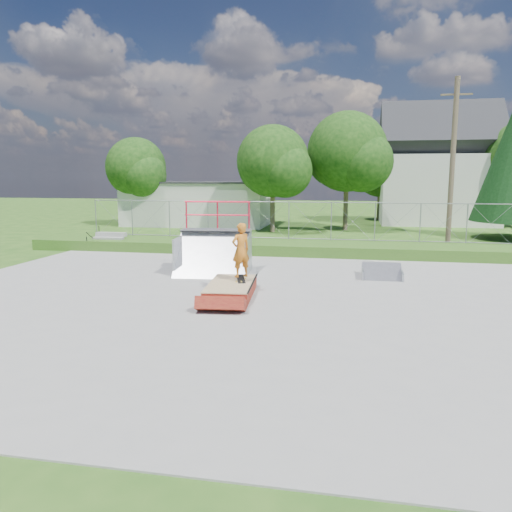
{
  "coord_description": "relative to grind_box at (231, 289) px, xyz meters",
  "views": [
    {
      "loc": [
        3.01,
        -13.07,
        3.48
      ],
      "look_at": [
        0.16,
        1.54,
        1.1
      ],
      "focal_mm": 35.0,
      "sensor_mm": 36.0,
      "label": 1
    }
  ],
  "objects": [
    {
      "name": "flat_bank_ramp",
      "position": [
        4.49,
        3.49,
        0.01
      ],
      "size": [
        1.36,
        1.45,
        0.42
      ],
      "primitive_type": null,
      "rotation": [
        0.0,
        0.0,
        -0.0
      ],
      "color": "#9B9EA3",
      "rests_on": "concrete_pad"
    },
    {
      "name": "concrete_stairs",
      "position": [
        -8.05,
        7.87,
        0.2
      ],
      "size": [
        1.5,
        1.6,
        0.8
      ],
      "primitive_type": null,
      "color": "gray",
      "rests_on": "ground"
    },
    {
      "name": "skateboard",
      "position": [
        0.21,
        0.36,
        0.24
      ],
      "size": [
        0.45,
        0.82,
        0.13
      ],
      "primitive_type": "cube",
      "rotation": [
        0.14,
        0.0,
        0.31
      ],
      "color": "black",
      "rests_on": "grind_box"
    },
    {
      "name": "tree_center",
      "position": [
        3.24,
        18.98,
        4.65
      ],
      "size": [
        5.44,
        5.12,
        7.6
      ],
      "color": "#4E4031",
      "rests_on": "ground"
    },
    {
      "name": "utility_pole",
      "position": [
        7.95,
        11.17,
        3.8
      ],
      "size": [
        0.24,
        0.24,
        8.0
      ],
      "primitive_type": "cylinder",
      "color": "#4E4031",
      "rests_on": "ground"
    },
    {
      "name": "tree_left_far",
      "position": [
        -11.32,
        19.01,
        3.74
      ],
      "size": [
        4.42,
        4.16,
        6.18
      ],
      "color": "#4E4031",
      "rests_on": "ground"
    },
    {
      "name": "tree_back_mid",
      "position": [
        5.66,
        27.03,
        3.43
      ],
      "size": [
        4.08,
        3.84,
        5.7
      ],
      "color": "#4E4031",
      "rests_on": "ground"
    },
    {
      "name": "ground",
      "position": [
        0.45,
        -0.83,
        -0.2
      ],
      "size": [
        120.0,
        120.0,
        0.0
      ],
      "primitive_type": "plane",
      "color": "#265217",
      "rests_on": "ground"
    },
    {
      "name": "skater",
      "position": [
        0.21,
        0.36,
        1.05
      ],
      "size": [
        0.7,
        0.69,
        1.62
      ],
      "primitive_type": "imported",
      "rotation": [
        0.0,
        0.0,
        3.89
      ],
      "color": "#C76E1D",
      "rests_on": "grind_box"
    },
    {
      "name": "gable_house",
      "position": [
        9.45,
        25.17,
        3.64
      ],
      "size": [
        8.4,
        6.08,
        8.94
      ],
      "color": "silver",
      "rests_on": "ground"
    },
    {
      "name": "chain_link_fence",
      "position": [
        0.45,
        9.67,
        1.2
      ],
      "size": [
        20.0,
        0.06,
        1.8
      ],
      "primitive_type": null,
      "color": "gray",
      "rests_on": "grass_berm"
    },
    {
      "name": "tree_left_near",
      "position": [
        -1.3,
        17.0,
        4.04
      ],
      "size": [
        4.76,
        4.48,
        6.65
      ],
      "color": "#4E4031",
      "rests_on": "ground"
    },
    {
      "name": "concrete_pad",
      "position": [
        0.45,
        -0.83,
        -0.18
      ],
      "size": [
        20.0,
        16.0,
        0.04
      ],
      "primitive_type": "cube",
      "color": "gray",
      "rests_on": "ground"
    },
    {
      "name": "grass_berm",
      "position": [
        0.45,
        8.67,
        0.05
      ],
      "size": [
        24.0,
        3.0,
        0.5
      ],
      "primitive_type": "cube",
      "color": "#265217",
      "rests_on": "ground"
    },
    {
      "name": "quarter_pipe",
      "position": [
        -1.42,
        3.08,
        1.09
      ],
      "size": [
        2.77,
        2.42,
        2.57
      ],
      "primitive_type": null,
      "rotation": [
        0.0,
        0.0,
        0.1
      ],
      "color": "#9B9EA3",
      "rests_on": "concrete_pad"
    },
    {
      "name": "utility_building_flat",
      "position": [
        -7.55,
        21.17,
        1.3
      ],
      "size": [
        10.0,
        6.0,
        3.0
      ],
      "primitive_type": "cube",
      "color": "silver",
      "rests_on": "ground"
    },
    {
      "name": "grind_box",
      "position": [
        0.0,
        0.0,
        0.0
      ],
      "size": [
        1.53,
        2.76,
        0.39
      ],
      "rotation": [
        0.0,
        0.0,
        0.1
      ],
      "color": "maroon",
      "rests_on": "concrete_pad"
    }
  ]
}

